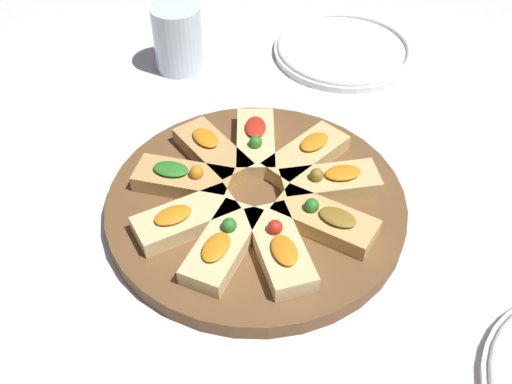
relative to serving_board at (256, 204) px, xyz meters
The scene contains 13 objects.
ground_plane 0.01m from the serving_board, ahead, with size 3.00×3.00×0.00m, color white.
serving_board is the anchor object (origin of this frame).
focaccia_slice_0 0.09m from the serving_board, 21.66° to the left, with size 0.12×0.08×0.03m.
focaccia_slice_1 0.09m from the serving_board, 62.31° to the left, with size 0.09×0.12×0.03m.
focaccia_slice_2 0.09m from the serving_board, 97.99° to the left, with size 0.06×0.12×0.03m.
focaccia_slice_3 0.09m from the serving_board, 142.67° to the left, with size 0.12×0.10×0.03m.
focaccia_slice_4 0.09m from the serving_board, behind, with size 0.11×0.05×0.03m.
focaccia_slice_5 0.09m from the serving_board, 141.31° to the right, with size 0.12×0.11×0.03m.
focaccia_slice_6 0.09m from the serving_board, 98.96° to the right, with size 0.06×0.12×0.03m.
focaccia_slice_7 0.09m from the serving_board, 61.27° to the right, with size 0.09×0.12×0.03m.
focaccia_slice_8 0.09m from the serving_board, 21.15° to the right, with size 0.12×0.08×0.03m.
plate_left 0.36m from the serving_board, 120.28° to the left, with size 0.22×0.22×0.02m.
water_glass 0.33m from the serving_board, 163.17° to the left, with size 0.07×0.07×0.10m, color silver.
Camera 1 is at (0.38, -0.29, 0.51)m, focal length 42.00 mm.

